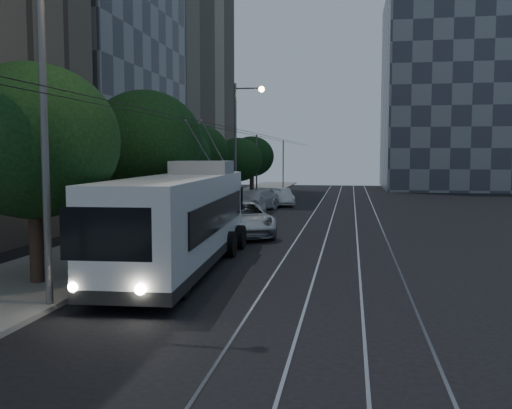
{
  "coord_description": "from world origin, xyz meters",
  "views": [
    {
      "loc": [
        2.92,
        -19.67,
        4.23
      ],
      "look_at": [
        -0.68,
        1.96,
        2.31
      ],
      "focal_mm": 40.0,
      "sensor_mm": 36.0,
      "label": 1
    }
  ],
  "objects_px": {
    "streetlamp_far": "(241,134)",
    "car_white_d": "(267,196)",
    "car_white_a": "(241,208)",
    "car_white_c": "(281,197)",
    "trolleybus": "(181,220)",
    "car_white_b": "(254,200)",
    "pickup_silver": "(242,219)",
    "streetlamp_near": "(57,56)"
  },
  "relations": [
    {
      "from": "streetlamp_far",
      "to": "car_white_d",
      "type": "bearing_deg",
      "value": 80.3
    },
    {
      "from": "car_white_a",
      "to": "car_white_d",
      "type": "xyz_separation_m",
      "value": [
        -0.13,
        12.49,
        -0.05
      ]
    },
    {
      "from": "car_white_c",
      "to": "car_white_d",
      "type": "relative_size",
      "value": 1.13
    },
    {
      "from": "trolleybus",
      "to": "car_white_d",
      "type": "distance_m",
      "value": 28.97
    },
    {
      "from": "car_white_b",
      "to": "car_white_c",
      "type": "distance_m",
      "value": 4.84
    },
    {
      "from": "pickup_silver",
      "to": "streetlamp_near",
      "type": "bearing_deg",
      "value": -116.06
    },
    {
      "from": "trolleybus",
      "to": "streetlamp_near",
      "type": "xyz_separation_m",
      "value": [
        -1.51,
        -6.02,
        5.0
      ]
    },
    {
      "from": "car_white_b",
      "to": "trolleybus",
      "type": "bearing_deg",
      "value": -67.83
    },
    {
      "from": "car_white_c",
      "to": "streetlamp_near",
      "type": "height_order",
      "value": "streetlamp_near"
    },
    {
      "from": "trolleybus",
      "to": "car_white_b",
      "type": "bearing_deg",
      "value": 89.64
    },
    {
      "from": "trolleybus",
      "to": "pickup_silver",
      "type": "distance_m",
      "value": 9.11
    },
    {
      "from": "pickup_silver",
      "to": "trolleybus",
      "type": "bearing_deg",
      "value": -111.76
    },
    {
      "from": "car_white_c",
      "to": "streetlamp_near",
      "type": "bearing_deg",
      "value": -111.31
    },
    {
      "from": "trolleybus",
      "to": "car_white_c",
      "type": "distance_m",
      "value": 26.84
    },
    {
      "from": "trolleybus",
      "to": "streetlamp_far",
      "type": "xyz_separation_m",
      "value": [
        -2.14,
        22.54,
        3.98
      ]
    },
    {
      "from": "pickup_silver",
      "to": "car_white_b",
      "type": "xyz_separation_m",
      "value": [
        -1.6,
        13.18,
        -0.09
      ]
    },
    {
      "from": "trolleybus",
      "to": "car_white_b",
      "type": "distance_m",
      "value": 22.27
    },
    {
      "from": "car_white_b",
      "to": "car_white_d",
      "type": "distance_m",
      "value": 6.71
    },
    {
      "from": "car_white_c",
      "to": "streetlamp_far",
      "type": "relative_size",
      "value": 0.45
    },
    {
      "from": "car_white_a",
      "to": "pickup_silver",
      "type": "bearing_deg",
      "value": -55.87
    },
    {
      "from": "car_white_d",
      "to": "streetlamp_near",
      "type": "relative_size",
      "value": 0.34
    },
    {
      "from": "trolleybus",
      "to": "car_white_c",
      "type": "height_order",
      "value": "trolleybus"
    },
    {
      "from": "car_white_c",
      "to": "streetlamp_near",
      "type": "xyz_separation_m",
      "value": [
        -1.97,
        -32.83,
        6.12
      ]
    },
    {
      "from": "car_white_a",
      "to": "streetlamp_far",
      "type": "height_order",
      "value": "streetlamp_far"
    },
    {
      "from": "car_white_b",
      "to": "streetlamp_near",
      "type": "xyz_separation_m",
      "value": [
        -0.47,
        -28.24,
        6.05
      ]
    },
    {
      "from": "pickup_silver",
      "to": "streetlamp_near",
      "type": "height_order",
      "value": "streetlamp_near"
    },
    {
      "from": "car_white_d",
      "to": "streetlamp_far",
      "type": "relative_size",
      "value": 0.4
    },
    {
      "from": "pickup_silver",
      "to": "car_white_a",
      "type": "relative_size",
      "value": 1.51
    },
    {
      "from": "trolleybus",
      "to": "car_white_c",
      "type": "relative_size",
      "value": 3.08
    },
    {
      "from": "car_white_c",
      "to": "car_white_d",
      "type": "height_order",
      "value": "car_white_c"
    },
    {
      "from": "car_white_b",
      "to": "streetlamp_near",
      "type": "distance_m",
      "value": 28.88
    },
    {
      "from": "car_white_a",
      "to": "car_white_d",
      "type": "distance_m",
      "value": 12.49
    },
    {
      "from": "pickup_silver",
      "to": "car_white_b",
      "type": "height_order",
      "value": "pickup_silver"
    },
    {
      "from": "car_white_a",
      "to": "streetlamp_near",
      "type": "bearing_deg",
      "value": -68.63
    },
    {
      "from": "pickup_silver",
      "to": "car_white_d",
      "type": "relative_size",
      "value": 1.64
    },
    {
      "from": "streetlamp_near",
      "to": "trolleybus",
      "type": "bearing_deg",
      "value": 75.91
    },
    {
      "from": "car_white_b",
      "to": "car_white_d",
      "type": "height_order",
      "value": "car_white_b"
    },
    {
      "from": "car_white_a",
      "to": "car_white_c",
      "type": "distance_m",
      "value": 10.46
    },
    {
      "from": "car_white_d",
      "to": "streetlamp_near",
      "type": "xyz_separation_m",
      "value": [
        -0.47,
        -34.95,
        6.18
      ]
    },
    {
      "from": "streetlamp_near",
      "to": "streetlamp_far",
      "type": "distance_m",
      "value": 28.59
    },
    {
      "from": "trolleybus",
      "to": "car_white_b",
      "type": "relative_size",
      "value": 2.47
    },
    {
      "from": "trolleybus",
      "to": "car_white_a",
      "type": "bearing_deg",
      "value": 90.13
    }
  ]
}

